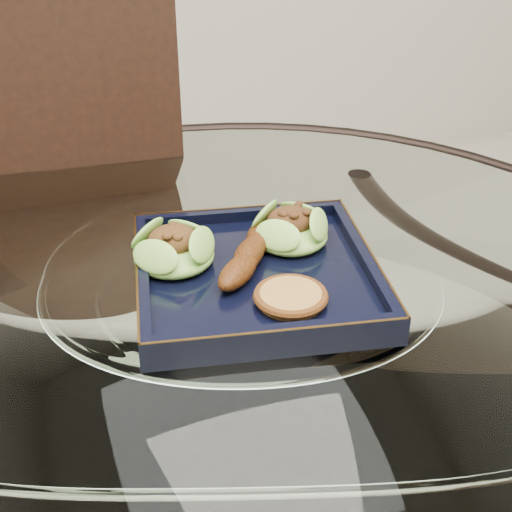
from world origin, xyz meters
name	(u,v)px	position (x,y,z in m)	size (l,w,h in m)	color
dining_table	(243,413)	(0.00, 0.00, 0.60)	(1.13, 1.13, 0.77)	white
dining_chair	(66,306)	(-0.18, 0.33, 0.58)	(0.48, 0.48, 1.04)	black
navy_plate	(256,278)	(0.03, 0.03, 0.77)	(0.27, 0.27, 0.02)	black
lettuce_wrap_left	(174,251)	(-0.06, 0.07, 0.80)	(0.09, 0.09, 0.03)	#64A931
lettuce_wrap_right	(290,231)	(0.09, 0.08, 0.80)	(0.09, 0.09, 0.03)	#659D2D
roasted_plantain	(249,254)	(0.02, 0.04, 0.80)	(0.15, 0.03, 0.03)	#602A0A
crumb_patty	(291,297)	(0.04, -0.04, 0.79)	(0.07, 0.07, 0.01)	olive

